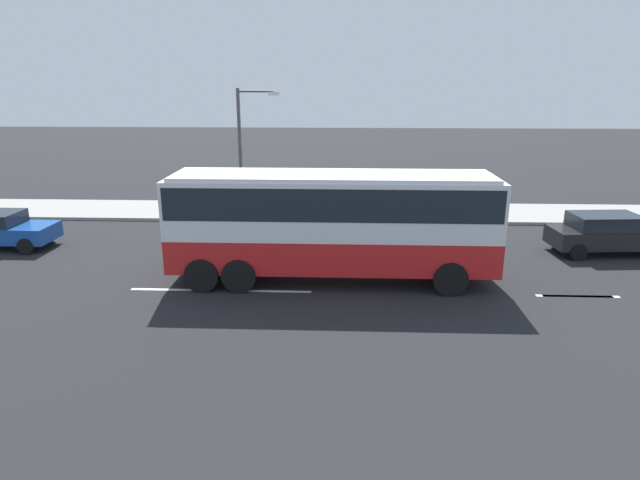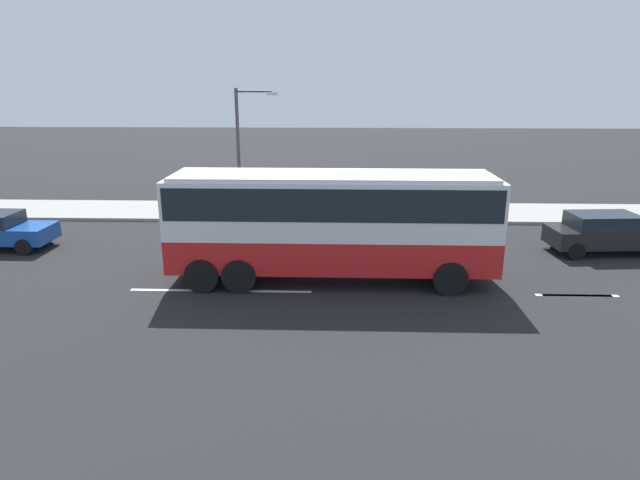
{
  "view_description": "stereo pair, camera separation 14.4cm",
  "coord_description": "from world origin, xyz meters",
  "px_view_note": "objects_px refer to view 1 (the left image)",
  "views": [
    {
      "loc": [
        0.79,
        -18.13,
        6.59
      ],
      "look_at": [
        0.06,
        -0.97,
        1.52
      ],
      "focal_mm": 30.71,
      "sensor_mm": 36.0,
      "label": 1
    },
    {
      "loc": [
        0.65,
        -18.14,
        6.59
      ],
      "look_at": [
        0.06,
        -0.97,
        1.52
      ],
      "focal_mm": 30.71,
      "sensor_mm": 36.0,
      "label": 2
    }
  ],
  "objects_px": {
    "coach_bus": "(332,216)",
    "car_black_sedan": "(608,233)",
    "pedestrian_near_curb": "(220,192)",
    "street_lamp": "(245,143)"
  },
  "relations": [
    {
      "from": "coach_bus",
      "to": "car_black_sedan",
      "type": "bearing_deg",
      "value": 17.86
    },
    {
      "from": "coach_bus",
      "to": "pedestrian_near_curb",
      "type": "bearing_deg",
      "value": 122.15
    },
    {
      "from": "street_lamp",
      "to": "car_black_sedan",
      "type": "bearing_deg",
      "value": -18.07
    },
    {
      "from": "coach_bus",
      "to": "car_black_sedan",
      "type": "relative_size",
      "value": 2.31
    },
    {
      "from": "coach_bus",
      "to": "car_black_sedan",
      "type": "height_order",
      "value": "coach_bus"
    },
    {
      "from": "coach_bus",
      "to": "pedestrian_near_curb",
      "type": "relative_size",
      "value": 6.19
    },
    {
      "from": "street_lamp",
      "to": "pedestrian_near_curb",
      "type": "bearing_deg",
      "value": 152.15
    },
    {
      "from": "pedestrian_near_curb",
      "to": "street_lamp",
      "type": "xyz_separation_m",
      "value": [
        1.47,
        -0.78,
        2.55
      ]
    },
    {
      "from": "pedestrian_near_curb",
      "to": "street_lamp",
      "type": "relative_size",
      "value": 0.29
    },
    {
      "from": "car_black_sedan",
      "to": "street_lamp",
      "type": "height_order",
      "value": "street_lamp"
    }
  ]
}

